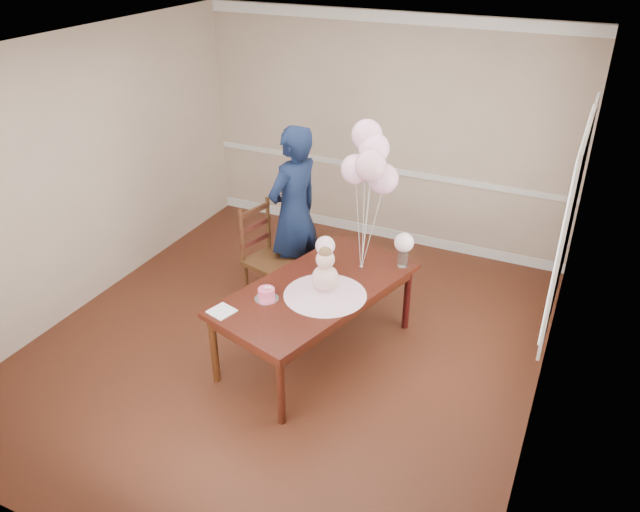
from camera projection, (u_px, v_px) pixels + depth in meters
The scene contains 52 objects.
floor at pixel (288, 343), 5.97m from camera, with size 4.50×5.00×0.00m, color #35160D.
ceiling at pixel (279, 52), 4.66m from camera, with size 4.50×5.00×0.02m, color white.
wall_back at pixel (384, 133), 7.30m from camera, with size 4.50×0.02×2.70m, color tan.
wall_front at pixel (66, 395), 3.33m from camera, with size 4.50×0.02×2.70m, color tan.
wall_left at pixel (83, 174), 6.15m from camera, with size 0.02×5.00×2.70m, color tan.
wall_right at pixel (561, 271), 4.48m from camera, with size 0.02×5.00×2.70m, color tan.
chair_rail_trim at pixel (382, 169), 7.51m from camera, with size 4.50×0.02×0.07m, color silver.
crown_molding at pixel (390, 17), 6.67m from camera, with size 4.50×0.02×0.12m, color white.
baseboard_trim at pixel (379, 231), 7.91m from camera, with size 4.50×0.02×0.12m, color silver.
window_frame at pixel (570, 218), 4.79m from camera, with size 0.02×1.66×1.56m, color white.
window_blinds at pixel (568, 218), 4.80m from camera, with size 0.01×1.50×1.40m, color white.
dining_table_top at pixel (316, 289), 5.51m from camera, with size 0.95×1.90×0.05m, color black.
table_apron at pixel (316, 296), 5.55m from camera, with size 0.86×1.81×0.10m, color black.
table_leg_fl at pixel (214, 349), 5.34m from camera, with size 0.07×0.07×0.67m, color black.
table_leg_fr at pixel (281, 390), 4.88m from camera, with size 0.07×0.07×0.67m, color black.
table_leg_bl at pixel (343, 271), 6.49m from camera, with size 0.07×0.07×0.67m, color black.
table_leg_br at pixel (407, 299), 6.04m from camera, with size 0.07×0.07×0.67m, color black.
baby_skirt at pixel (325, 290), 5.37m from camera, with size 0.72×0.72×0.10m, color #E4A8BF.
baby_torso at pixel (325, 278), 5.31m from camera, with size 0.23×0.23×0.23m, color pink.
baby_head at pixel (325, 259), 5.22m from camera, with size 0.16×0.16×0.16m, color beige.
baby_hair at pixel (325, 253), 5.19m from camera, with size 0.11×0.11×0.11m, color brown.
cake_platter at pixel (267, 299), 5.33m from camera, with size 0.21×0.21×0.01m, color white.
birthday_cake at pixel (266, 294), 5.30m from camera, with size 0.14×0.14×0.10m, color #E0466F.
cake_flower_a at pixel (266, 287), 5.27m from camera, with size 0.03×0.03×0.03m, color white.
cake_flower_b at pixel (270, 288), 5.27m from camera, with size 0.03×0.03×0.03m, color white.
rose_vase_near at pixel (325, 262), 5.74m from camera, with size 0.10×0.10×0.15m, color silver.
roses_near at pixel (325, 246), 5.65m from camera, with size 0.18×0.18×0.18m, color silver.
rose_vase_far at pixel (403, 259), 5.79m from camera, with size 0.10×0.10×0.15m, color silver.
roses_far at pixel (404, 243), 5.71m from camera, with size 0.18×0.18×0.18m, color #FCD4DD.
napkin at pixel (222, 311), 5.16m from camera, with size 0.19×0.19×0.01m, color white.
balloon_weight at pixel (361, 267), 5.79m from camera, with size 0.04×0.04×0.02m, color silver.
balloon_a at pixel (356, 169), 5.39m from camera, with size 0.27×0.27×0.27m, color #FFB4D8.
balloon_b at pixel (371, 166), 5.20m from camera, with size 0.27×0.27×0.27m, color #E7A3B7.
balloon_c at pixel (374, 148), 5.29m from camera, with size 0.27×0.27×0.27m, color #FBB2D7.
balloon_d at pixel (367, 135), 5.31m from camera, with size 0.27×0.27×0.27m, color #F2ABCB.
balloon_e at pixel (383, 179), 5.32m from camera, with size 0.27×0.27×0.27m, color #E4A1BF.
balloon_ribbon_a at pixel (358, 227), 5.62m from camera, with size 0.00×0.00×0.80m, color silver.
balloon_ribbon_b at pixel (365, 226), 5.53m from camera, with size 0.00×0.00×0.89m, color silver.
balloon_ribbon_c at pixel (367, 218), 5.58m from camera, with size 0.00×0.00×0.99m, color white.
balloon_ribbon_d at pixel (364, 211), 5.59m from camera, with size 0.00×0.00×1.08m, color white.
balloon_ribbon_e at pixel (371, 232), 5.59m from camera, with size 0.00×0.00×0.75m, color white.
dining_chair_seat at pixel (271, 262), 6.40m from camera, with size 0.46×0.46×0.05m, color #3C2110.
chair_leg_fl at pixel (247, 283), 6.50m from camera, with size 0.04×0.04×0.45m, color #391F0F.
chair_leg_fr at pixel (273, 296), 6.28m from camera, with size 0.04×0.04×0.45m, color #361F0E.
chair_leg_bl at pixel (272, 269), 6.75m from camera, with size 0.04×0.04×0.45m, color #38140F.
chair_leg_br at pixel (297, 281), 6.54m from camera, with size 0.04×0.04×0.45m, color #3C1C10.
chair_back_post_l at pixel (242, 236), 6.24m from camera, with size 0.04×0.04×0.58m, color #3B1D10.
chair_back_post_r at pixel (268, 223), 6.49m from camera, with size 0.04×0.04×0.58m, color #38200F.
chair_slat_low at pixel (256, 240), 6.43m from camera, with size 0.03×0.42×0.05m, color #3A1310.
chair_slat_mid at pixel (255, 226), 6.35m from camera, with size 0.03×0.42×0.05m, color #39140F.
chair_slat_top at pixel (254, 211), 6.27m from camera, with size 0.03×0.42×0.05m, color #34180E.
woman at pixel (294, 213), 6.36m from camera, with size 0.67×0.45×1.84m, color #0E1833.
Camera 1 is at (2.31, -4.24, 3.61)m, focal length 35.00 mm.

